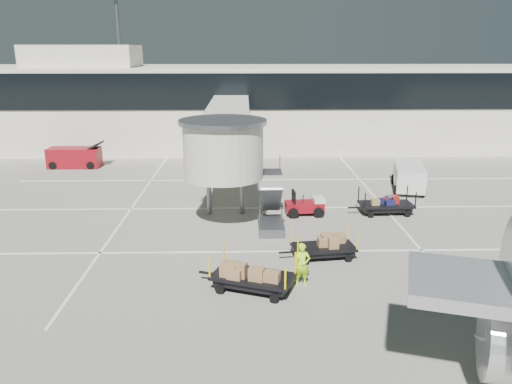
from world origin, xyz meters
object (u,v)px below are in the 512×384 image
box_cart_far (255,276)px  minivan (409,174)px  ground_worker (302,265)px  box_cart_near (323,246)px  suitcase_cart (385,205)px  belt_loader (75,158)px  baggage_tug (305,206)px

box_cart_far → minivan: minivan is taller
ground_worker → box_cart_near: bearing=63.4°
suitcase_cart → belt_loader: bearing=148.4°
belt_loader → box_cart_far: bearing=-56.6°
suitcase_cart → belt_loader: size_ratio=0.87×
baggage_tug → belt_loader: 22.16m
baggage_tug → suitcase_cart: (4.86, 0.07, -0.01)m
minivan → box_cart_far: bearing=-113.2°
ground_worker → belt_loader: bearing=125.2°
suitcase_cart → box_cart_near: bearing=-128.6°
box_cart_far → belt_loader: size_ratio=0.92×
suitcase_cart → baggage_tug: bearing=178.5°
suitcase_cart → minivan: minivan is taller
ground_worker → minivan: bearing=56.3°
ground_worker → suitcase_cart: bearing=55.2°
box_cart_far → belt_loader: bearing=143.6°
suitcase_cart → belt_loader: belt_loader is taller
baggage_tug → minivan: (8.03, 5.58, 0.51)m
box_cart_far → ground_worker: ground_worker is taller
suitcase_cart → minivan: 6.38m
baggage_tug → box_cart_far: (-3.25, -9.77, 0.08)m
box_cart_far → suitcase_cart: bearing=71.0°
baggage_tug → ground_worker: size_ratio=1.27×
minivan → box_cart_near: bearing=-110.4°
suitcase_cart → box_cart_far: size_ratio=0.95×
minivan → ground_worker: bearing=-108.8°
box_cart_near → minivan: bearing=48.8°
box_cart_near → belt_loader: (-18.10, 19.33, 0.25)m
suitcase_cart → box_cart_near: (-4.77, -6.50, 0.04)m
minivan → suitcase_cart: bearing=-106.9°
box_cart_near → baggage_tug: bearing=83.0°
box_cart_near → belt_loader: bearing=125.4°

